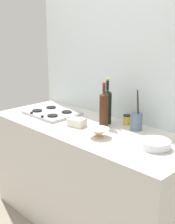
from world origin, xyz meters
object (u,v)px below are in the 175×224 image
wine_bottle_leftmost (107,106)px  wine_bottle_mid_left (104,109)px  stovetop_hob (52,113)px  utensil_crock (137,121)px  mixing_bowl (99,132)px  butter_dish (77,122)px  plate_stack (155,144)px  condiment_jar_front (127,120)px

wine_bottle_leftmost → wine_bottle_mid_left: wine_bottle_leftmost is taller
stovetop_hob → utensil_crock: utensil_crock is taller
wine_bottle_mid_left → stovetop_hob: bearing=-171.5°
mixing_bowl → butter_dish: bearing=169.4°
plate_stack → condiment_jar_front: size_ratio=2.54×
utensil_crock → condiment_jar_front: size_ratio=3.81×
plate_stack → utensil_crock: bearing=145.3°
utensil_crock → condiment_jar_front: (-0.14, 0.05, -0.03)m
stovetop_hob → condiment_jar_front: condiment_jar_front is taller
stovetop_hob → utensil_crock: 0.83m
stovetop_hob → plate_stack: size_ratio=2.16×
stovetop_hob → wine_bottle_leftmost: (0.53, 0.16, 0.13)m
wine_bottle_leftmost → butter_dish: 0.29m
stovetop_hob → plate_stack: (1.11, -0.01, 0.01)m
wine_bottle_mid_left → utensil_crock: wine_bottle_mid_left is taller
wine_bottle_leftmost → mixing_bowl: wine_bottle_leftmost is taller
wine_bottle_leftmost → utensil_crock: bearing=7.7°
mixing_bowl → wine_bottle_leftmost: bearing=121.5°
stovetop_hob → wine_bottle_mid_left: 0.58m
mixing_bowl → utensil_crock: bearing=73.4°
mixing_bowl → butter_dish: size_ratio=1.18×
wine_bottle_leftmost → mixing_bowl: (0.18, -0.29, -0.11)m
plate_stack → mixing_bowl: mixing_bowl is taller
plate_stack → wine_bottle_mid_left: size_ratio=0.59×
stovetop_hob → butter_dish: bearing=-9.4°
stovetop_hob → wine_bottle_leftmost: wine_bottle_leftmost is taller
stovetop_hob → wine_bottle_leftmost: size_ratio=1.21×
condiment_jar_front → butter_dish: bearing=-128.6°
plate_stack → wine_bottle_leftmost: wine_bottle_leftmost is taller
stovetop_hob → wine_bottle_mid_left: bearing=8.5°
plate_stack → mixing_bowl: bearing=-164.3°
stovetop_hob → wine_bottle_mid_left: size_ratio=1.27×
wine_bottle_mid_left → condiment_jar_front: 0.22m
stovetop_hob → mixing_bowl: size_ratio=2.83×
wine_bottle_leftmost → butter_dish: (-0.12, -0.23, -0.12)m
wine_bottle_mid_left → condiment_jar_front: bearing=58.6°
wine_bottle_leftmost → condiment_jar_front: 0.19m
plate_stack → wine_bottle_leftmost: 0.61m
wine_bottle_mid_left → butter_dish: wine_bottle_mid_left is taller
condiment_jar_front → wine_bottle_leftmost: bearing=-146.8°
plate_stack → butter_dish: size_ratio=1.54×
wine_bottle_leftmost → condiment_jar_front: bearing=33.2°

